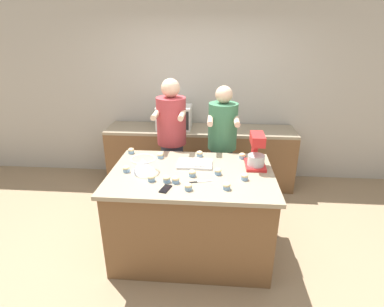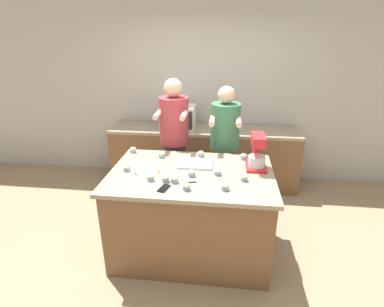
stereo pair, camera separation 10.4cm
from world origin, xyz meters
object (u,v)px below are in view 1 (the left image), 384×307
object	(u,v)px
cupcake_7	(176,180)
cupcake_10	(192,173)
knife	(199,182)
cell_phone	(166,189)
cupcake_5	(160,155)
person_left	(172,145)
cupcake_12	(245,177)
cupcake_1	(227,186)
cupcake_8	(167,179)
cupcake_3	(131,151)
microwave_oven	(174,117)
cupcake_9	(188,187)
cupcake_4	(151,178)
mixing_bowl	(143,164)
cupcake_11	(242,156)
person_right	(222,149)
cupcake_6	(218,171)
baking_tray	(195,163)
cupcake_0	(200,154)
cupcake_2	(126,169)
stand_mixer	(256,152)

from	to	relation	value
cupcake_7	cupcake_10	xyz separation A→B (m)	(0.14, 0.15, 0.00)
knife	cupcake_10	distance (m)	0.14
cell_phone	cupcake_7	distance (m)	0.15
knife	cupcake_5	xyz separation A→B (m)	(-0.46, 0.54, 0.03)
person_left	cupcake_12	bearing A→B (deg)	-49.18
cupcake_1	cupcake_8	bearing A→B (deg)	170.52
cupcake_3	cupcake_12	distance (m)	1.37
microwave_oven	cupcake_9	size ratio (longest dim) A/B	7.18
cupcake_12	cupcake_4	bearing A→B (deg)	-173.63
mixing_bowl	cupcake_11	world-z (taller)	mixing_bowl
person_left	microwave_oven	xyz separation A→B (m)	(-0.07, 0.77, 0.15)
person_right	cell_phone	world-z (taller)	person_right
mixing_bowl	cupcake_12	bearing A→B (deg)	-6.08
cupcake_4	cupcake_6	xyz separation A→B (m)	(0.62, 0.19, 0.00)
cupcake_4	cupcake_5	xyz separation A→B (m)	(-0.01, 0.55, 0.00)
person_left	baking_tray	size ratio (longest dim) A/B	4.78
cupcake_12	person_left	bearing A→B (deg)	130.82
knife	cupcake_0	xyz separation A→B (m)	(-0.03, 0.62, 0.03)
person_right	cupcake_5	size ratio (longest dim) A/B	23.54
person_right	knife	world-z (taller)	person_right
person_right	cell_phone	distance (m)	1.31
cupcake_4	cupcake_9	xyz separation A→B (m)	(0.36, -0.14, 0.00)
cupcake_1	cupcake_12	world-z (taller)	same
mixing_bowl	knife	size ratio (longest dim) A/B	1.14
cupcake_7	cupcake_11	xyz separation A→B (m)	(0.65, 0.63, 0.00)
cell_phone	cupcake_7	size ratio (longest dim) A/B	2.24
cupcake_2	cupcake_12	world-z (taller)	same
microwave_oven	baking_tray	bearing A→B (deg)	-73.97
cupcake_11	knife	bearing A→B (deg)	-126.39
stand_mixer	cell_phone	world-z (taller)	stand_mixer
microwave_oven	cupcake_10	bearing A→B (deg)	-76.59
baking_tray	cupcake_6	distance (m)	0.32
cupcake_4	cupcake_9	bearing A→B (deg)	-21.47
person_left	cupcake_0	bearing A→B (deg)	-48.10
cupcake_7	cupcake_8	bearing A→B (deg)	175.01
cupcake_0	cupcake_6	xyz separation A→B (m)	(0.20, -0.45, 0.00)
mixing_bowl	cupcake_6	bearing A→B (deg)	-0.85
cupcake_6	cupcake_0	bearing A→B (deg)	114.55
knife	cupcake_0	size ratio (longest dim) A/B	3.09
mixing_bowl	cell_phone	distance (m)	0.45
cupcake_6	cupcake_8	world-z (taller)	same
cupcake_1	stand_mixer	bearing A→B (deg)	58.89
cupcake_11	cupcake_7	bearing A→B (deg)	-136.16
cupcake_5	cupcake_11	bearing A→B (deg)	3.68
stand_mixer	cupcake_12	size ratio (longest dim) A/B	5.06
cupcake_10	cupcake_4	bearing A→B (deg)	-160.48
cupcake_5	knife	bearing A→B (deg)	-49.62
stand_mixer	cupcake_2	world-z (taller)	stand_mixer
knife	person_left	bearing A→B (deg)	111.19
microwave_oven	cupcake_2	bearing A→B (deg)	-98.96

